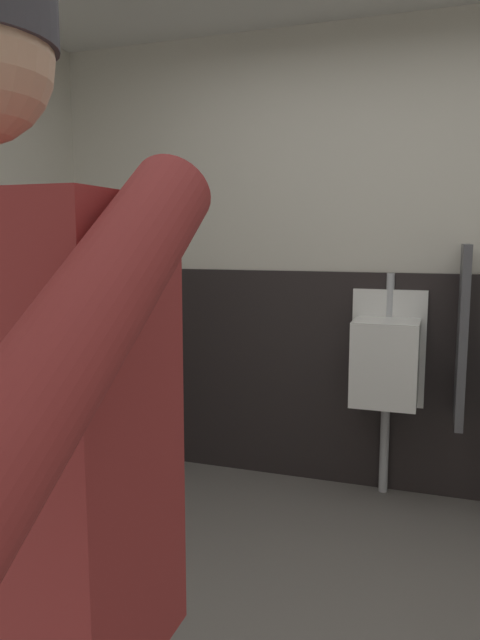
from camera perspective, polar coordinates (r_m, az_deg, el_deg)
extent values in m
cube|color=beige|center=(3.40, 14.64, 5.47)|extent=(4.65, 0.12, 2.59)
cube|color=black|center=(3.42, 14.15, -5.94)|extent=(4.05, 0.03, 1.24)
cube|color=white|center=(3.37, 14.21, -2.61)|extent=(0.40, 0.05, 0.65)
cube|color=white|center=(3.21, 13.92, -4.02)|extent=(0.34, 0.30, 0.45)
cylinder|color=#B7BABF|center=(3.32, 14.37, 2.38)|extent=(0.04, 0.04, 0.24)
cylinder|color=#B7BABF|center=(3.47, 13.84, -11.70)|extent=(0.05, 0.05, 0.55)
cube|color=#4C4C51|center=(3.14, 20.81, -1.32)|extent=(0.04, 0.40, 0.90)
cylinder|color=maroon|center=(0.49, -17.84, -4.97)|extent=(0.09, 0.50, 0.39)
cylinder|color=#38383D|center=(3.60, -16.21, -10.86)|extent=(0.28, 0.28, 0.58)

